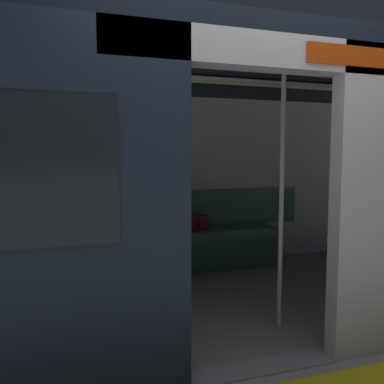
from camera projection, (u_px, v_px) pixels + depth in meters
name	position (u px, v px, depth m)	size (l,w,h in m)	color
ground_plane	(262.00, 368.00, 2.52)	(60.00, 60.00, 0.00)	gray
train_car	(194.00, 144.00, 3.49)	(6.40, 2.70, 2.18)	silver
bench_seat	(173.00, 241.00, 4.56)	(2.60, 0.44, 0.47)	#4C7566
person_seated	(159.00, 215.00, 4.43)	(0.55, 0.70, 1.20)	silver
handbag	(197.00, 223.00, 4.68)	(0.26, 0.15, 0.17)	maroon
book	(125.00, 233.00, 4.42)	(0.15, 0.22, 0.03)	#B22D2D
grab_pole_door	(173.00, 203.00, 2.79)	(0.04, 0.04, 2.04)	silver
grab_pole_far	(281.00, 198.00, 3.06)	(0.04, 0.04, 2.04)	silver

